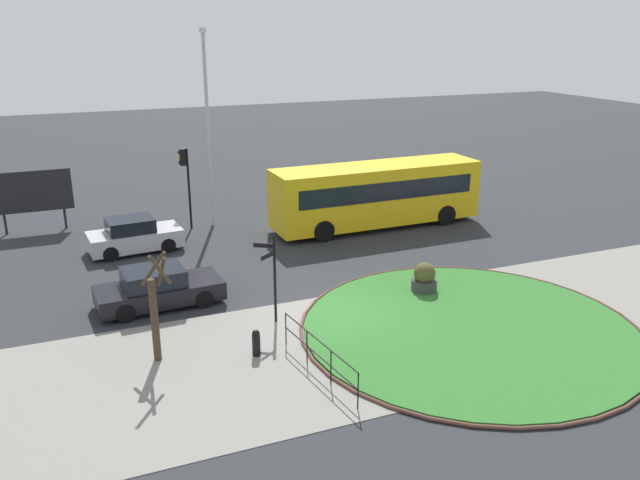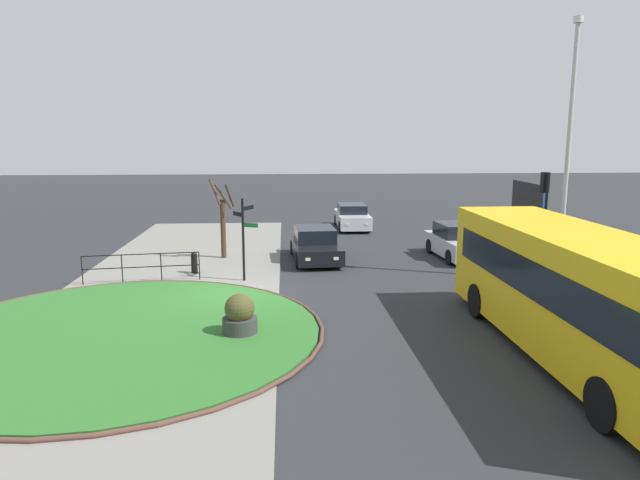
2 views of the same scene
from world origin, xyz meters
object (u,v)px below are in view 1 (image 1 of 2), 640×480
Objects in this scene: signpost_directional at (273,272)px; car_near_lane at (158,288)px; bollard_foreground at (256,343)px; street_tree_bare at (155,309)px; bus_yellow at (376,194)px; traffic_light_near at (185,171)px; billboard_right at (32,192)px; planter_near_signpost at (424,279)px; car_trailing at (134,236)px; lamppost_tall at (208,125)px.

car_near_lane is (-3.33, 2.78, -1.14)m from signpost_directional.
bollard_foreground is 0.25× the size of street_tree_bare.
bus_yellow is 2.64× the size of traffic_light_near.
billboard_right is (-6.16, 15.79, 1.47)m from bollard_foreground.
car_near_lane is (-2.11, 4.81, 0.21)m from bollard_foreground.
traffic_light_near is (-0.56, 11.43, 1.06)m from signpost_directional.
bollard_foreground is at bearing -17.51° from street_tree_bare.
signpost_directional is 0.79× the size of traffic_light_near.
billboard_right is at bearing 106.43° from car_near_lane.
planter_near_signpost is 0.33× the size of street_tree_bare.
car_trailing is (-0.05, 6.24, 0.05)m from car_near_lane.
traffic_light_near reaches higher than billboard_right.
car_trailing is (-11.39, 0.68, -0.94)m from bus_yellow.
planter_near_signpost is (-2.10, -8.07, -1.12)m from bus_yellow.
traffic_light_near reaches higher than bus_yellow.
car_near_lane is 6.24m from car_trailing.
traffic_light_near is (2.77, 8.65, 2.21)m from car_near_lane.
street_tree_bare is (-4.63, -12.74, -3.31)m from lamppost_tall.
signpost_directional is 4.49m from car_near_lane.
lamppost_tall reaches higher than bollard_foreground.
bollard_foreground is 11.25m from car_trailing.
traffic_light_near is at bearing -173.42° from lamppost_tall.
lamppost_tall is at bearing -175.51° from traffic_light_near.
traffic_light_near reaches higher than car_near_lane.
traffic_light_near is at bearing 68.41° from car_near_lane.
bollard_foreground is at bearing 85.08° from traffic_light_near.
car_near_lane is 3.84× the size of planter_near_signpost.
car_near_lane is at bearing 140.16° from signpost_directional.
bus_yellow is 15.27m from street_tree_bare.
planter_near_signpost is (9.29, -8.75, -0.18)m from car_trailing.
signpost_directional reaches higher than car_trailing.
bollard_foreground is at bearing -132.66° from bus_yellow.
bollard_foreground is 3.09m from street_tree_bare.
billboard_right is (-4.00, 4.74, 1.21)m from car_trailing.
planter_near_signpost is at bearing 8.28° from street_tree_bare.
bollard_foreground is 14.45m from lamppost_tall.
street_tree_bare is (-2.72, 0.86, 1.19)m from bollard_foreground.
street_tree_bare is at bearing -142.46° from bus_yellow.
signpost_directional is 6.04m from planter_near_signpost.
signpost_directional is 11.49m from traffic_light_near.
traffic_light_near is (-8.57, 3.10, 1.21)m from bus_yellow.
bus_yellow is 2.97× the size of street_tree_bare.
lamppost_tall is (0.68, 11.57, 3.15)m from signpost_directional.
bus_yellow is 2.85× the size of billboard_right.
car_trailing is at bearing 38.44° from traffic_light_near.
car_trailing is at bearing 86.66° from car_near_lane.
signpost_directional is 0.88× the size of street_tree_bare.
lamppost_tall is at bearing -15.03° from billboard_right.
street_tree_bare is (-0.61, -3.95, 0.98)m from car_near_lane.
billboard_right is at bearing 118.22° from signpost_directional.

